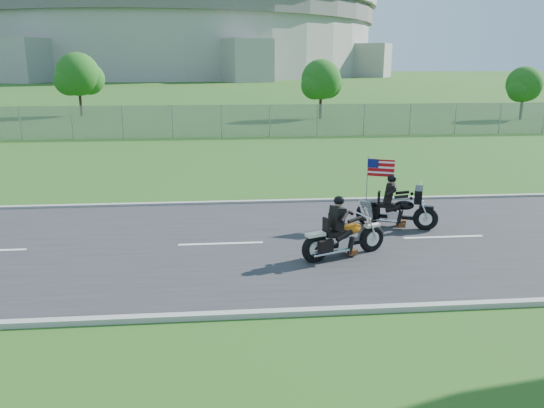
{
  "coord_description": "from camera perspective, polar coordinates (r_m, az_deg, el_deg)",
  "views": [
    {
      "loc": [
        -1.83,
        -13.1,
        4.67
      ],
      "look_at": [
        -0.66,
        0.0,
        1.08
      ],
      "focal_mm": 35.0,
      "sensor_mm": 36.0,
      "label": 1
    }
  ],
  "objects": [
    {
      "name": "road",
      "position": [
        14.02,
        2.67,
        -4.12
      ],
      "size": [
        120.0,
        8.0,
        0.04
      ],
      "primitive_type": "cube",
      "color": "#28282B",
      "rests_on": "ground"
    },
    {
      "name": "motorcycle_follow",
      "position": [
        15.47,
        13.24,
        -0.66
      ],
      "size": [
        2.2,
        1.18,
        1.93
      ],
      "rotation": [
        0.0,
        0.0,
        -0.38
      ],
      "color": "black",
      "rests_on": "ground"
    },
    {
      "name": "tree_fence_far",
      "position": [
        47.6,
        25.5,
        11.37
      ],
      "size": [
        3.08,
        2.87,
        4.2
      ],
      "color": "#382316",
      "rests_on": "ground"
    },
    {
      "name": "ground",
      "position": [
        14.03,
        2.67,
        -4.2
      ],
      "size": [
        420.0,
        420.0,
        0.0
      ],
      "primitive_type": "plane",
      "color": "#1F4C17",
      "rests_on": "ground"
    },
    {
      "name": "tree_fence_mid",
      "position": [
        48.7,
        -20.06,
        12.76
      ],
      "size": [
        3.96,
        3.69,
        5.3
      ],
      "color": "#382316",
      "rests_on": "ground"
    },
    {
      "name": "curb_north",
      "position": [
        17.86,
        0.93,
        0.26
      ],
      "size": [
        120.0,
        0.18,
        0.12
      ],
      "primitive_type": "cube",
      "color": "#9E9B93",
      "rests_on": "ground"
    },
    {
      "name": "curb_south",
      "position": [
        10.33,
        5.76,
        -11.4
      ],
      "size": [
        120.0,
        0.18,
        0.12
      ],
      "primitive_type": "cube",
      "color": "#9E9B93",
      "rests_on": "ground"
    },
    {
      "name": "tree_fence_near",
      "position": [
        43.89,
        5.34,
        12.98
      ],
      "size": [
        3.52,
        3.28,
        4.75
      ],
      "color": "#382316",
      "rests_on": "ground"
    },
    {
      "name": "motorcycle_lead",
      "position": [
        12.94,
        7.64,
        -3.67
      ],
      "size": [
        2.25,
        1.13,
        1.58
      ],
      "rotation": [
        0.0,
        0.0,
        0.37
      ],
      "color": "black",
      "rests_on": "ground"
    },
    {
      "name": "stadium",
      "position": [
        184.33,
        -11.37,
        18.37
      ],
      "size": [
        140.4,
        140.4,
        29.2
      ],
      "color": "#A3A099",
      "rests_on": "ground"
    },
    {
      "name": "fence",
      "position": [
        33.46,
        -10.66,
        8.7
      ],
      "size": [
        60.0,
        0.03,
        2.0
      ],
      "primitive_type": "cube",
      "color": "gray",
      "rests_on": "ground"
    }
  ]
}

